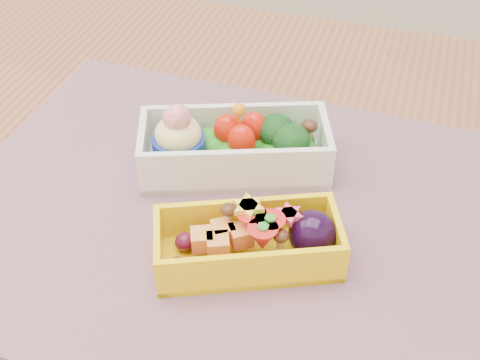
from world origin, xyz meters
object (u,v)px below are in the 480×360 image
(table, at_px, (200,258))
(placemat, at_px, (231,212))
(bento_yellow, at_px, (252,242))
(bento_white, at_px, (234,146))

(table, height_order, placemat, placemat)
(bento_yellow, bearing_deg, placemat, 101.42)
(bento_white, xyz_separation_m, bento_yellow, (0.05, -0.12, -0.00))
(table, height_order, bento_yellow, bento_yellow)
(bento_yellow, bearing_deg, table, 114.41)
(bento_white, bearing_deg, table, -139.16)
(bento_white, bearing_deg, bento_yellow, -85.11)
(table, distance_m, placemat, 0.11)
(bento_white, bearing_deg, placemat, -94.64)
(bento_yellow, bearing_deg, bento_white, 91.52)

